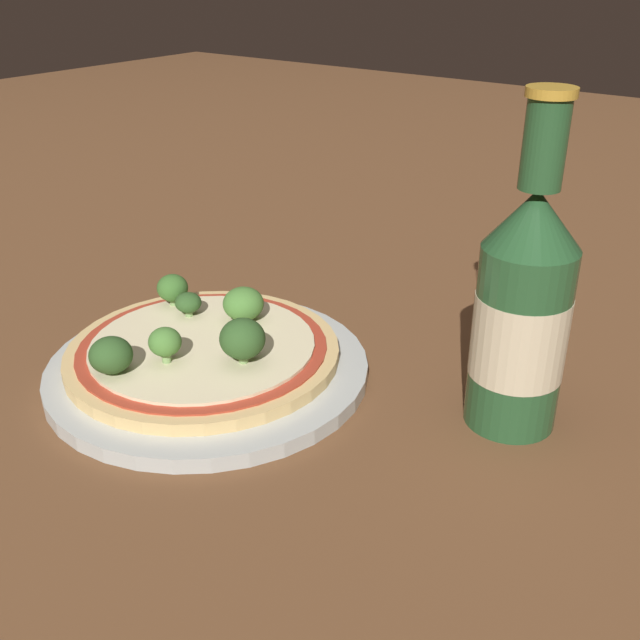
# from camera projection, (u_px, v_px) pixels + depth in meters

# --- Properties ---
(ground_plane) EXTENTS (3.00, 3.00, 0.00)m
(ground_plane) POSITION_uv_depth(u_px,v_px,m) (195.00, 376.00, 0.61)
(ground_plane) COLOR brown
(plate) EXTENTS (0.26, 0.26, 0.01)m
(plate) POSITION_uv_depth(u_px,v_px,m) (209.00, 368.00, 0.60)
(plate) COLOR #B2B7B2
(plate) RESTS_ON ground_plane
(pizza) EXTENTS (0.22, 0.22, 0.01)m
(pizza) POSITION_uv_depth(u_px,v_px,m) (206.00, 351.00, 0.60)
(pizza) COLOR tan
(pizza) RESTS_ON plate
(broccoli_floret_0) EXTENTS (0.04, 0.04, 0.04)m
(broccoli_floret_0) POSITION_uv_depth(u_px,v_px,m) (242.00, 339.00, 0.56)
(broccoli_floret_0) COLOR #7A9E5B
(broccoli_floret_0) RESTS_ON pizza
(broccoli_floret_1) EXTENTS (0.03, 0.03, 0.03)m
(broccoli_floret_1) POSITION_uv_depth(u_px,v_px,m) (239.00, 302.00, 0.63)
(broccoli_floret_1) COLOR #7A9E5B
(broccoli_floret_1) RESTS_ON pizza
(broccoli_floret_2) EXTENTS (0.03, 0.03, 0.03)m
(broccoli_floret_2) POSITION_uv_depth(u_px,v_px,m) (173.00, 288.00, 0.66)
(broccoli_floret_2) COLOR #7A9E5B
(broccoli_floret_2) RESTS_ON pizza
(broccoli_floret_3) EXTENTS (0.03, 0.03, 0.03)m
(broccoli_floret_3) POSITION_uv_depth(u_px,v_px,m) (111.00, 355.00, 0.55)
(broccoli_floret_3) COLOR #7A9E5B
(broccoli_floret_3) RESTS_ON pizza
(broccoli_floret_4) EXTENTS (0.02, 0.02, 0.02)m
(broccoli_floret_4) POSITION_uv_depth(u_px,v_px,m) (188.00, 303.00, 0.64)
(broccoli_floret_4) COLOR #7A9E5B
(broccoli_floret_4) RESTS_ON pizza
(broccoli_floret_5) EXTENTS (0.03, 0.03, 0.03)m
(broccoli_floret_5) POSITION_uv_depth(u_px,v_px,m) (169.00, 344.00, 0.56)
(broccoli_floret_5) COLOR #7A9E5B
(broccoli_floret_5) RESTS_ON pizza
(beer_bottle) EXTENTS (0.07, 0.07, 0.24)m
(beer_bottle) POSITION_uv_depth(u_px,v_px,m) (522.00, 311.00, 0.51)
(beer_bottle) COLOR #234C28
(beer_bottle) RESTS_ON ground_plane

